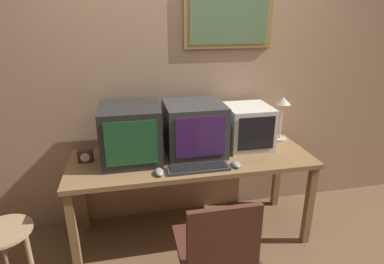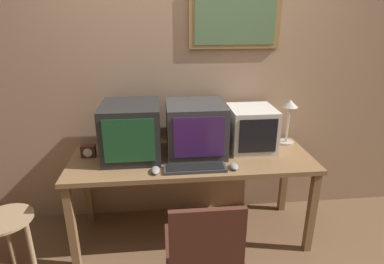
{
  "view_description": "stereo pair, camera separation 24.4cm",
  "coord_description": "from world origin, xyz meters",
  "px_view_note": "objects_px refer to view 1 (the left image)",
  "views": [
    {
      "loc": [
        -0.48,
        -1.46,
        1.79
      ],
      "look_at": [
        0.0,
        0.78,
        0.94
      ],
      "focal_mm": 30.0,
      "sensor_mm": 36.0,
      "label": 1
    },
    {
      "loc": [
        -0.23,
        -1.5,
        1.79
      ],
      "look_at": [
        0.0,
        0.78,
        0.94
      ],
      "focal_mm": 30.0,
      "sensor_mm": 36.0,
      "label": 2
    }
  ],
  "objects_px": {
    "monitor_right": "(248,127)",
    "desk_clock": "(85,156)",
    "mouse_far_corner": "(159,172)",
    "desk_lamp": "(282,109)",
    "monitor_center": "(194,128)",
    "monitor_left": "(130,133)",
    "office_chair": "(215,260)",
    "keyboard_main": "(198,168)",
    "side_stool": "(5,244)",
    "mouse_near_keyboard": "(236,164)"
  },
  "relations": [
    {
      "from": "monitor_right",
      "to": "desk_clock",
      "type": "relative_size",
      "value": 3.45
    },
    {
      "from": "monitor_right",
      "to": "mouse_far_corner",
      "type": "bearing_deg",
      "value": -155.78
    },
    {
      "from": "mouse_far_corner",
      "to": "desk_lamp",
      "type": "bearing_deg",
      "value": 21.22
    },
    {
      "from": "monitor_center",
      "to": "desk_lamp",
      "type": "bearing_deg",
      "value": 7.69
    },
    {
      "from": "monitor_left",
      "to": "office_chair",
      "type": "xyz_separation_m",
      "value": [
        0.45,
        -0.8,
        -0.58
      ]
    },
    {
      "from": "monitor_left",
      "to": "mouse_far_corner",
      "type": "xyz_separation_m",
      "value": [
        0.18,
        -0.3,
        -0.19
      ]
    },
    {
      "from": "keyboard_main",
      "to": "side_stool",
      "type": "distance_m",
      "value": 1.37
    },
    {
      "from": "mouse_near_keyboard",
      "to": "side_stool",
      "type": "height_order",
      "value": "mouse_near_keyboard"
    },
    {
      "from": "office_chair",
      "to": "monitor_center",
      "type": "bearing_deg",
      "value": 86.82
    },
    {
      "from": "mouse_far_corner",
      "to": "keyboard_main",
      "type": "bearing_deg",
      "value": 2.62
    },
    {
      "from": "mouse_near_keyboard",
      "to": "desk_clock",
      "type": "distance_m",
      "value": 1.14
    },
    {
      "from": "mouse_far_corner",
      "to": "side_stool",
      "type": "distance_m",
      "value": 1.1
    },
    {
      "from": "keyboard_main",
      "to": "office_chair",
      "type": "distance_m",
      "value": 0.64
    },
    {
      "from": "monitor_left",
      "to": "desk_lamp",
      "type": "xyz_separation_m",
      "value": [
        1.3,
        0.14,
        0.07
      ]
    },
    {
      "from": "keyboard_main",
      "to": "office_chair",
      "type": "xyz_separation_m",
      "value": [
        -0.0,
        -0.51,
        -0.38
      ]
    },
    {
      "from": "mouse_near_keyboard",
      "to": "mouse_far_corner",
      "type": "height_order",
      "value": "same"
    },
    {
      "from": "monitor_left",
      "to": "monitor_right",
      "type": "distance_m",
      "value": 0.96
    },
    {
      "from": "desk_lamp",
      "to": "office_chair",
      "type": "bearing_deg",
      "value": -132.25
    },
    {
      "from": "keyboard_main",
      "to": "mouse_far_corner",
      "type": "relative_size",
      "value": 3.84
    },
    {
      "from": "monitor_left",
      "to": "mouse_near_keyboard",
      "type": "bearing_deg",
      "value": -21.84
    },
    {
      "from": "monitor_left",
      "to": "monitor_center",
      "type": "height_order",
      "value": "monitor_left"
    },
    {
      "from": "monitor_right",
      "to": "desk_lamp",
      "type": "relative_size",
      "value": 0.98
    },
    {
      "from": "mouse_near_keyboard",
      "to": "monitor_left",
      "type": "bearing_deg",
      "value": 158.16
    },
    {
      "from": "monitor_right",
      "to": "desk_lamp",
      "type": "xyz_separation_m",
      "value": [
        0.34,
        0.08,
        0.1
      ]
    },
    {
      "from": "mouse_far_corner",
      "to": "desk_lamp",
      "type": "relative_size",
      "value": 0.3
    },
    {
      "from": "desk_clock",
      "to": "side_stool",
      "type": "xyz_separation_m",
      "value": [
        -0.51,
        -0.41,
        -0.4
      ]
    },
    {
      "from": "monitor_right",
      "to": "desk_clock",
      "type": "bearing_deg",
      "value": -178.7
    },
    {
      "from": "monitor_left",
      "to": "side_stool",
      "type": "distance_m",
      "value": 1.1
    },
    {
      "from": "keyboard_main",
      "to": "mouse_near_keyboard",
      "type": "xyz_separation_m",
      "value": [
        0.29,
        -0.01,
        0.01
      ]
    },
    {
      "from": "desk_clock",
      "to": "office_chair",
      "type": "xyz_separation_m",
      "value": [
        0.8,
        -0.82,
        -0.42
      ]
    },
    {
      "from": "monitor_center",
      "to": "office_chair",
      "type": "relative_size",
      "value": 0.55
    },
    {
      "from": "keyboard_main",
      "to": "desk_lamp",
      "type": "relative_size",
      "value": 1.16
    },
    {
      "from": "mouse_far_corner",
      "to": "side_stool",
      "type": "relative_size",
      "value": 0.24
    },
    {
      "from": "side_stool",
      "to": "keyboard_main",
      "type": "bearing_deg",
      "value": 4.45
    },
    {
      "from": "mouse_far_corner",
      "to": "desk_clock",
      "type": "height_order",
      "value": "desk_clock"
    },
    {
      "from": "mouse_near_keyboard",
      "to": "monitor_right",
      "type": "bearing_deg",
      "value": 58.3
    },
    {
      "from": "monitor_center",
      "to": "keyboard_main",
      "type": "distance_m",
      "value": 0.37
    },
    {
      "from": "monitor_center",
      "to": "mouse_far_corner",
      "type": "height_order",
      "value": "monitor_center"
    },
    {
      "from": "monitor_left",
      "to": "monitor_right",
      "type": "bearing_deg",
      "value": 3.12
    },
    {
      "from": "keyboard_main",
      "to": "mouse_near_keyboard",
      "type": "height_order",
      "value": "mouse_near_keyboard"
    },
    {
      "from": "monitor_left",
      "to": "mouse_far_corner",
      "type": "bearing_deg",
      "value": -59.68
    },
    {
      "from": "mouse_near_keyboard",
      "to": "office_chair",
      "type": "xyz_separation_m",
      "value": [
        -0.29,
        -0.5,
        -0.39
      ]
    },
    {
      "from": "desk_clock",
      "to": "side_stool",
      "type": "bearing_deg",
      "value": -140.94
    },
    {
      "from": "mouse_far_corner",
      "to": "desk_clock",
      "type": "relative_size",
      "value": 1.06
    },
    {
      "from": "monitor_left",
      "to": "desk_lamp",
      "type": "bearing_deg",
      "value": 6.0
    },
    {
      "from": "desk_lamp",
      "to": "office_chair",
      "type": "distance_m",
      "value": 1.42
    },
    {
      "from": "mouse_far_corner",
      "to": "desk_clock",
      "type": "bearing_deg",
      "value": 148.21
    },
    {
      "from": "keyboard_main",
      "to": "mouse_far_corner",
      "type": "xyz_separation_m",
      "value": [
        -0.28,
        -0.01,
        0.01
      ]
    },
    {
      "from": "office_chair",
      "to": "desk_lamp",
      "type": "bearing_deg",
      "value": 47.75
    },
    {
      "from": "mouse_near_keyboard",
      "to": "side_stool",
      "type": "relative_size",
      "value": 0.22
    }
  ]
}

